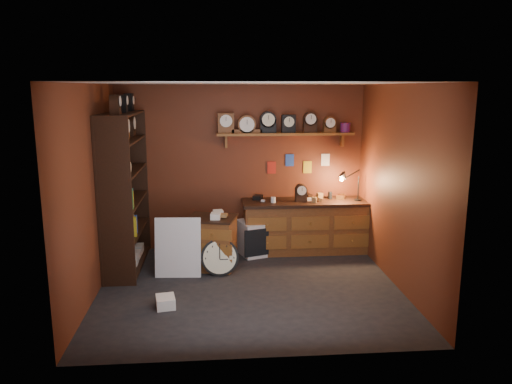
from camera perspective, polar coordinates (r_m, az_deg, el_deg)
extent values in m
plane|color=black|center=(6.86, -0.78, -10.85)|extent=(4.00, 4.00, 0.00)
cube|color=#622B17|center=(8.23, -1.67, 2.77)|extent=(4.00, 0.02, 2.70)
cube|color=#622B17|center=(4.72, 0.70, -4.11)|extent=(4.00, 0.02, 2.70)
cube|color=#622B17|center=(6.63, -18.31, -0.03)|extent=(0.02, 3.60, 2.70)
cube|color=#622B17|center=(6.89, 16.02, 0.53)|extent=(0.02, 3.60, 2.70)
cube|color=beige|center=(6.33, -0.84, 12.33)|extent=(4.00, 3.60, 0.02)
cube|color=brown|center=(8.08, 3.36, 6.66)|extent=(2.20, 0.30, 0.04)
cube|color=brown|center=(8.08, -3.44, 5.81)|extent=(0.04, 0.16, 0.20)
cube|color=brown|center=(8.34, 9.79, 5.85)|extent=(0.04, 0.16, 0.20)
cylinder|color=#B21419|center=(8.26, 10.16, 7.27)|extent=(0.16, 0.16, 0.15)
cube|color=#9F1D13|center=(8.23, -0.62, 2.77)|extent=(0.14, 0.01, 0.20)
cube|color=#1B3D99|center=(8.24, 1.46, 3.62)|extent=(0.14, 0.01, 0.20)
cube|color=#B89E17|center=(8.29, 3.52, 2.82)|extent=(0.14, 0.01, 0.20)
cube|color=silver|center=(8.32, 5.58, 3.65)|extent=(0.14, 0.01, 0.20)
cube|color=black|center=(7.61, -16.38, 0.01)|extent=(0.03, 1.60, 2.30)
cube|color=black|center=(6.81, -15.82, -1.30)|extent=(0.45, 0.03, 2.30)
cube|color=black|center=(8.32, -13.81, 1.13)|extent=(0.45, 0.03, 2.30)
cube|color=black|center=(7.86, -14.29, -7.84)|extent=(0.43, 1.54, 0.03)
cube|color=black|center=(7.70, -14.48, -4.34)|extent=(0.43, 1.54, 0.03)
cube|color=black|center=(7.59, -14.66, -1.07)|extent=(0.43, 1.54, 0.03)
cube|color=black|center=(7.51, -14.83, 2.28)|extent=(0.43, 1.54, 0.03)
cube|color=black|center=(7.45, -15.02, 5.69)|extent=(0.43, 1.54, 0.03)
cube|color=black|center=(7.42, -15.17, 8.61)|extent=(0.43, 1.54, 0.03)
cube|color=brown|center=(8.25, 5.81, -4.03)|extent=(2.05, 0.60, 0.80)
cube|color=black|center=(8.14, 5.87, -1.15)|extent=(2.11, 0.66, 0.05)
cube|color=brown|center=(7.96, 6.21, -4.63)|extent=(1.97, 0.02, 0.52)
cylinder|color=black|center=(8.28, 11.55, -0.87)|extent=(0.12, 0.12, 0.02)
cylinder|color=black|center=(8.24, 11.61, 0.42)|extent=(0.02, 0.02, 0.38)
cylinder|color=black|center=(8.13, 10.92, 2.02)|extent=(0.27, 0.09, 0.14)
cone|color=black|center=(8.07, 10.01, 1.70)|extent=(0.18, 0.14, 0.18)
cube|color=brown|center=(7.48, -5.03, -5.88)|extent=(0.76, 0.68, 0.75)
cube|color=black|center=(7.37, -5.09, -2.97)|extent=(0.81, 0.73, 0.03)
cube|color=brown|center=(7.22, -5.04, -6.53)|extent=(0.57, 0.16, 0.64)
cylinder|color=black|center=(7.23, -4.17, -7.43)|extent=(0.54, 0.17, 0.54)
cylinder|color=beige|center=(7.20, -4.16, -7.47)|extent=(0.47, 0.11, 0.46)
cube|color=black|center=(7.16, -4.17, -6.94)|extent=(0.01, 0.04, 0.17)
cube|color=black|center=(7.20, -3.68, -7.69)|extent=(0.12, 0.01, 0.01)
cube|color=silver|center=(7.35, -8.81, -9.40)|extent=(0.66, 0.22, 0.86)
cube|color=silver|center=(8.10, 0.04, -5.21)|extent=(0.66, 0.66, 0.54)
cube|color=black|center=(7.84, 0.21, -5.79)|extent=(0.43, 0.16, 0.43)
cube|color=brown|center=(7.55, -6.41, -8.03)|extent=(0.33, 0.29, 0.18)
cube|color=white|center=(6.37, -10.30, -12.25)|extent=(0.27, 0.30, 0.13)
cube|color=brown|center=(7.70, -4.50, -7.58)|extent=(0.32, 0.31, 0.18)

